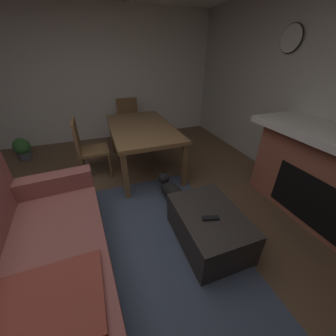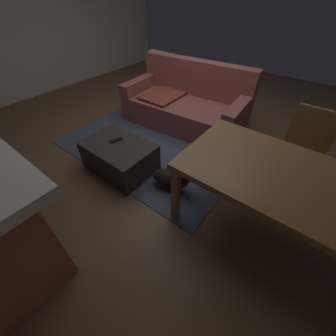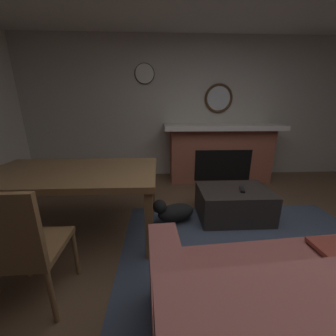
{
  "view_description": "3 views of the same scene",
  "coord_description": "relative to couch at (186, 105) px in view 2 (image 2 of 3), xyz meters",
  "views": [
    {
      "loc": [
        -1.34,
        -0.18,
        1.75
      ],
      "look_at": [
        -0.04,
        -0.65,
        0.95
      ],
      "focal_mm": 21.03,
      "sensor_mm": 36.0,
      "label": 1
    },
    {
      "loc": [
        1.67,
        -2.33,
        1.88
      ],
      "look_at": [
        0.76,
        -1.18,
        0.56
      ],
      "focal_mm": 22.21,
      "sensor_mm": 36.0,
      "label": 2
    },
    {
      "loc": [
        0.81,
        1.17,
        1.37
      ],
      "look_at": [
        0.72,
        -0.78,
        0.76
      ],
      "focal_mm": 21.44,
      "sensor_mm": 36.0,
      "label": 3
    }
  ],
  "objects": [
    {
      "name": "area_rug",
      "position": [
        0.03,
        -0.81,
        -0.32
      ],
      "size": [
        2.6,
        2.0,
        0.01
      ],
      "primitive_type": "cube",
      "color": "#3D475B",
      "rests_on": "ground"
    },
    {
      "name": "tv_remote",
      "position": [
        -0.04,
        -1.5,
        0.07
      ],
      "size": [
        0.09,
        0.17,
        0.02
      ],
      "primitive_type": "cube",
      "rotation": [
        0.0,
        0.0,
        -0.26
      ],
      "color": "black",
      "rests_on": "ottoman_coffee_table"
    },
    {
      "name": "wall_left",
      "position": [
        -3.29,
        -0.48,
        0.96
      ],
      "size": [
        0.12,
        6.16,
        2.58
      ],
      "primitive_type": "cube",
      "color": "beige",
      "rests_on": "ground"
    },
    {
      "name": "couch",
      "position": [
        0.0,
        0.0,
        0.0
      ],
      "size": [
        2.04,
        1.1,
        0.96
      ],
      "color": "#8C4C47",
      "rests_on": "ground"
    },
    {
      "name": "small_dog",
      "position": [
        0.79,
        -1.42,
        -0.15
      ],
      "size": [
        0.52,
        0.33,
        0.3
      ],
      "color": "black",
      "rests_on": "ground"
    },
    {
      "name": "ottoman_coffee_table",
      "position": [
        0.03,
        -1.55,
        -0.13
      ],
      "size": [
        0.86,
        0.6,
        0.39
      ],
      "primitive_type": "cube",
      "color": "#2D2826",
      "rests_on": "ground"
    },
    {
      "name": "floor",
      "position": [
        0.14,
        -0.48,
        -0.33
      ],
      "size": [
        8.23,
        8.23,
        0.0
      ],
      "primitive_type": "plane",
      "color": "brown"
    },
    {
      "name": "dining_table",
      "position": [
        1.85,
        -1.29,
        0.34
      ],
      "size": [
        1.72,
        0.97,
        0.74
      ],
      "color": "brown",
      "rests_on": "ground"
    },
    {
      "name": "dining_chair_north",
      "position": [
        1.85,
        -0.42,
        0.2
      ],
      "size": [
        0.45,
        0.45,
        0.93
      ],
      "color": "brown",
      "rests_on": "ground"
    }
  ]
}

